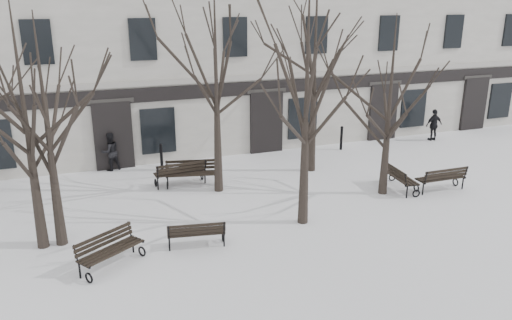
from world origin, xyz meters
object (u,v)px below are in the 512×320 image
tree_1 (23,97)px  tree_2 (307,69)px  bench_1 (196,233)px  tree_3 (391,85)px  bench_4 (181,172)px  bench_5 (398,176)px  bench_3 (192,172)px  tree_0 (44,105)px  bench_2 (442,178)px  bench_0 (110,249)px

tree_1 → tree_2: tree_2 is taller
bench_1 → tree_2: bearing=-162.4°
tree_1 → tree_2: 7.97m
tree_3 → bench_4: size_ratio=3.21×
tree_3 → bench_5: bearing=9.7°
tree_1 → bench_3: size_ratio=3.41×
tree_3 → bench_1: tree_3 is taller
tree_2 → bench_5: size_ratio=4.02×
tree_0 → tree_2: bearing=-9.3°
tree_0 → bench_2: 13.99m
tree_3 → bench_5: 3.63m
tree_0 → bench_0: bearing=-57.0°
tree_0 → bench_0: size_ratio=3.51×
bench_1 → bench_2: bench_2 is taller
tree_2 → bench_5: (4.72, 1.41, -4.45)m
tree_3 → bench_1: size_ratio=3.74×
bench_4 → bench_5: size_ratio=1.02×
bench_0 → bench_5: bench_5 is taller
bench_2 → bench_1: bearing=7.6°
tree_1 → bench_0: bearing=-47.2°
tree_0 → bench_0: 4.30m
tree_1 → bench_2: (14.01, -0.52, -3.90)m
bench_0 → bench_1: bench_0 is taller
tree_1 → bench_4: size_ratio=3.49×
tree_1 → tree_3: tree_1 is taller
bench_4 → bench_1: bearing=79.0°
bench_1 → bench_3: size_ratio=0.84×
bench_0 → bench_1: 2.48m
bench_4 → bench_5: (7.65, -3.41, -0.02)m
bench_5 → bench_3: bearing=73.6°
tree_2 → bench_3: 6.90m
bench_3 → bench_4: bench_4 is taller
bench_1 → tree_3: bearing=-156.5°
tree_1 → bench_0: (1.74, -1.88, -3.92)m
bench_3 → bench_0: bearing=-111.0°
bench_4 → bench_2: bearing=152.3°
tree_3 → bench_5: tree_3 is taller
tree_1 → bench_2: tree_1 is taller
bench_5 → bench_4: bearing=73.5°
bench_0 → bench_3: bench_3 is taller
bench_1 → bench_4: (0.73, 5.26, 0.09)m
tree_1 → bench_5: size_ratio=3.57×
bench_3 → bench_5: bearing=-10.9°
bench_3 → tree_3: bearing=-14.3°
tree_0 → bench_3: (4.81, 3.43, -3.63)m
tree_2 → bench_1: 5.83m
tree_2 → tree_3: 4.26m
bench_1 → bench_2: (9.81, 1.11, 0.07)m
bench_4 → bench_0: bearing=56.8°
bench_0 → bench_4: size_ratio=0.94×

